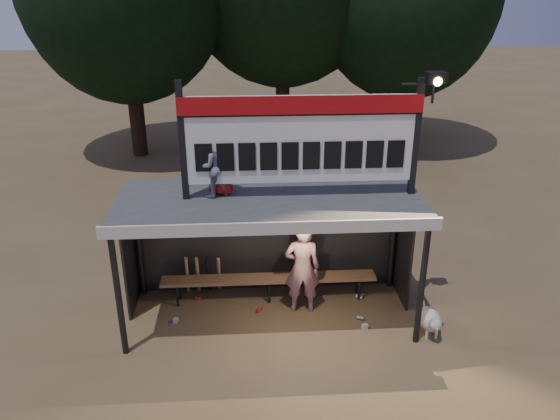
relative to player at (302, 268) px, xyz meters
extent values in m
plane|color=brown|center=(-0.58, -0.16, -0.87)|extent=(80.00, 80.00, 0.00)
imported|color=silver|center=(0.00, 0.00, 0.00)|extent=(0.66, 0.45, 1.74)
imported|color=gray|center=(-1.49, -0.09, 1.97)|extent=(0.63, 0.58, 1.05)
imported|color=#A21B19|center=(-1.37, 0.02, 2.00)|extent=(0.60, 0.45, 1.11)
cube|color=#3F3F42|center=(-0.58, -0.16, 1.39)|extent=(5.00, 2.00, 0.12)
cube|color=silver|center=(-0.58, -1.18, 1.35)|extent=(5.10, 0.06, 0.20)
cylinder|color=black|center=(-2.98, -1.06, 0.23)|extent=(0.10, 0.10, 2.20)
cylinder|color=black|center=(1.82, -1.06, 0.23)|extent=(0.10, 0.10, 2.20)
cylinder|color=black|center=(-2.98, 0.74, 0.23)|extent=(0.10, 0.10, 2.20)
cylinder|color=black|center=(1.82, 0.74, 0.23)|extent=(0.10, 0.10, 2.20)
cube|color=black|center=(-0.58, 0.84, 0.23)|extent=(5.00, 0.04, 2.20)
cube|color=black|center=(-3.08, 0.34, 0.23)|extent=(0.04, 1.00, 2.20)
cube|color=black|center=(1.92, 0.34, 0.23)|extent=(0.04, 1.00, 2.20)
cylinder|color=black|center=(-0.58, 0.84, 1.28)|extent=(5.00, 0.06, 0.06)
cube|color=black|center=(-1.93, -0.16, 2.40)|extent=(0.10, 0.10, 1.90)
cube|color=black|center=(1.77, -0.16, 2.40)|extent=(0.10, 0.10, 1.90)
cube|color=white|center=(-0.08, -0.16, 2.40)|extent=(3.80, 0.08, 1.40)
cube|color=#B20C11|center=(-0.08, -0.21, 2.96)|extent=(3.80, 0.04, 0.28)
cube|color=black|center=(-0.08, -0.22, 2.81)|extent=(3.80, 0.02, 0.03)
cube|color=black|center=(-1.61, -0.21, 2.15)|extent=(0.27, 0.03, 0.45)
cube|color=black|center=(-1.27, -0.21, 2.15)|extent=(0.27, 0.03, 0.45)
cube|color=black|center=(-0.93, -0.21, 2.15)|extent=(0.27, 0.03, 0.45)
cube|color=black|center=(-0.59, -0.21, 2.15)|extent=(0.27, 0.03, 0.45)
cube|color=black|center=(-0.25, -0.21, 2.15)|extent=(0.27, 0.03, 0.45)
cube|color=black|center=(0.09, -0.21, 2.15)|extent=(0.27, 0.03, 0.45)
cube|color=black|center=(0.43, -0.21, 2.15)|extent=(0.27, 0.03, 0.45)
cube|color=black|center=(0.77, -0.21, 2.15)|extent=(0.27, 0.03, 0.45)
cube|color=black|center=(1.11, -0.21, 2.15)|extent=(0.27, 0.03, 0.45)
cube|color=black|center=(1.45, -0.21, 2.15)|extent=(0.27, 0.03, 0.45)
cylinder|color=black|center=(1.72, -0.16, 3.25)|extent=(0.50, 0.04, 0.04)
cylinder|color=black|center=(1.97, -0.16, 3.10)|extent=(0.04, 0.04, 0.30)
cube|color=black|center=(1.97, -0.21, 3.35)|extent=(0.30, 0.22, 0.18)
sphere|color=#FFD88C|center=(1.97, -0.30, 3.31)|extent=(0.14, 0.14, 0.14)
cube|color=#885F40|center=(-0.58, 0.39, -0.42)|extent=(4.00, 0.35, 0.06)
cylinder|color=black|center=(-2.28, 0.27, -0.64)|extent=(0.05, 0.05, 0.45)
cylinder|color=black|center=(-2.28, 0.51, -0.64)|extent=(0.05, 0.05, 0.45)
cylinder|color=black|center=(-0.58, 0.27, -0.64)|extent=(0.05, 0.05, 0.45)
cylinder|color=black|center=(-0.58, 0.51, -0.64)|extent=(0.05, 0.05, 0.45)
cylinder|color=black|center=(1.12, 0.27, -0.64)|extent=(0.05, 0.05, 0.45)
cylinder|color=black|center=(1.12, 0.51, -0.64)|extent=(0.05, 0.05, 0.45)
cylinder|color=black|center=(-4.58, 9.84, 1.00)|extent=(0.50, 0.50, 3.74)
cylinder|color=#312315|center=(0.42, 11.34, 1.22)|extent=(0.50, 0.50, 4.18)
cylinder|color=black|center=(4.42, 10.34, 0.89)|extent=(0.50, 0.50, 3.52)
ellipsoid|color=beige|center=(2.10, -0.83, -0.60)|extent=(0.36, 0.58, 0.36)
sphere|color=beige|center=(2.10, -1.11, -0.51)|extent=(0.22, 0.22, 0.22)
cone|color=beige|center=(2.10, -1.21, -0.53)|extent=(0.10, 0.10, 0.10)
cone|color=#EDE1C9|center=(2.05, -1.13, -0.41)|extent=(0.06, 0.06, 0.07)
cone|color=beige|center=(2.15, -1.13, -0.41)|extent=(0.06, 0.06, 0.07)
cylinder|color=beige|center=(2.02, -1.01, -0.78)|extent=(0.05, 0.05, 0.18)
cylinder|color=silver|center=(2.18, -1.01, -0.78)|extent=(0.05, 0.05, 0.18)
cylinder|color=beige|center=(2.02, -0.65, -0.78)|extent=(0.05, 0.05, 0.18)
cylinder|color=white|center=(2.18, -0.65, -0.78)|extent=(0.05, 0.05, 0.18)
cylinder|color=beige|center=(2.10, -0.53, -0.53)|extent=(0.04, 0.16, 0.14)
cylinder|color=#9A7648|center=(-2.12, 0.66, -0.44)|extent=(0.09, 0.27, 0.84)
cylinder|color=#9C7848|center=(-1.92, 0.66, -0.44)|extent=(0.08, 0.30, 0.83)
cylinder|color=black|center=(-1.72, 0.66, -0.44)|extent=(0.09, 0.33, 0.83)
cylinder|color=#976B46|center=(-1.52, 0.66, -0.44)|extent=(0.09, 0.35, 0.82)
cube|color=#B42B1E|center=(-1.92, 0.45, -0.83)|extent=(0.12, 0.11, 0.08)
cylinder|color=#A0A0A5|center=(1.01, -0.39, -0.83)|extent=(0.14, 0.10, 0.07)
cube|color=beige|center=(1.04, -0.66, -0.83)|extent=(0.11, 0.09, 0.08)
cylinder|color=#A91D21|center=(-0.79, -0.03, -0.83)|extent=(0.11, 0.14, 0.07)
cube|color=#A8A8AD|center=(-2.26, -0.27, -0.83)|extent=(0.10, 0.12, 0.08)
cylinder|color=beige|center=(1.13, 0.30, -0.83)|extent=(0.13, 0.13, 0.07)
camera|label=1|loc=(-0.93, -8.46, 4.76)|focal=35.00mm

